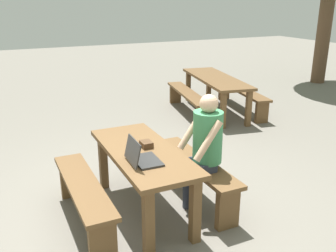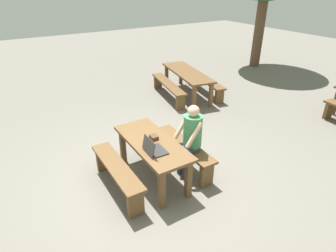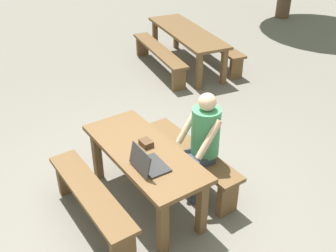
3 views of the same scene
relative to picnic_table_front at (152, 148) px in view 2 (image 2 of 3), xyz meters
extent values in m
plane|color=slate|center=(0.00, 0.00, -0.59)|extent=(30.00, 30.00, 0.00)
cube|color=brown|center=(0.00, 0.00, 0.10)|extent=(1.62, 0.67, 0.05)
cube|color=brown|center=(-0.71, -0.23, -0.26)|extent=(0.09, 0.09, 0.67)
cube|color=brown|center=(0.71, -0.23, -0.26)|extent=(0.09, 0.09, 0.67)
cube|color=brown|center=(-0.71, 0.23, -0.26)|extent=(0.09, 0.09, 0.67)
cube|color=brown|center=(0.71, 0.23, -0.26)|extent=(0.09, 0.09, 0.67)
cube|color=brown|center=(0.00, -0.64, -0.13)|extent=(1.51, 0.30, 0.05)
cube|color=brown|center=(-0.65, -0.64, -0.37)|extent=(0.08, 0.24, 0.43)
cube|color=brown|center=(0.65, -0.64, -0.37)|extent=(0.08, 0.24, 0.43)
cube|color=brown|center=(0.00, 0.64, -0.13)|extent=(1.51, 0.30, 0.05)
cube|color=brown|center=(-0.65, 0.64, -0.37)|extent=(0.08, 0.24, 0.43)
cube|color=brown|center=(0.65, 0.64, -0.37)|extent=(0.08, 0.24, 0.43)
cube|color=#2D2D2D|center=(0.29, -0.07, 0.14)|extent=(0.36, 0.24, 0.02)
cube|color=#2D2D2D|center=(0.29, -0.21, 0.26)|extent=(0.35, 0.07, 0.23)
cube|color=black|center=(0.29, -0.20, 0.26)|extent=(0.32, 0.06, 0.21)
cube|color=#4C331E|center=(-0.05, 0.06, 0.16)|extent=(0.14, 0.11, 0.06)
cylinder|color=#333847|center=(0.14, 0.46, -0.35)|extent=(0.10, 0.10, 0.48)
cylinder|color=#333847|center=(0.32, 0.46, -0.35)|extent=(0.10, 0.10, 0.48)
cube|color=#333847|center=(0.23, 0.55, -0.07)|extent=(0.28, 0.28, 0.12)
cylinder|color=#3F8C59|center=(0.23, 0.64, 0.24)|extent=(0.31, 0.31, 0.55)
cylinder|color=#DBAD89|center=(0.06, 0.54, 0.28)|extent=(0.07, 0.32, 0.41)
cylinder|color=#DBAD89|center=(0.41, 0.54, 0.28)|extent=(0.07, 0.32, 0.41)
sphere|color=#DBAD89|center=(0.23, 0.64, 0.60)|extent=(0.19, 0.19, 0.19)
cube|color=brown|center=(0.14, 5.11, -0.25)|extent=(0.10, 0.10, 0.69)
cube|color=brown|center=(0.20, 4.77, -0.38)|extent=(0.10, 0.25, 0.42)
cube|color=brown|center=(-2.87, 2.70, 0.10)|extent=(2.28, 1.08, 0.05)
cube|color=brown|center=(-3.89, 2.64, -0.26)|extent=(0.10, 0.10, 0.66)
cube|color=brown|center=(-1.93, 2.28, -0.26)|extent=(0.10, 0.10, 0.66)
cube|color=brown|center=(-3.80, 3.12, -0.26)|extent=(0.10, 0.10, 0.66)
cube|color=brown|center=(-1.84, 2.76, -0.26)|extent=(0.10, 0.10, 0.66)
cube|color=brown|center=(-2.97, 2.13, -0.17)|extent=(1.99, 0.65, 0.05)
cube|color=brown|center=(-3.84, 2.29, -0.39)|extent=(0.12, 0.25, 0.40)
cube|color=brown|center=(-2.10, 1.97, -0.39)|extent=(0.12, 0.25, 0.40)
cube|color=brown|center=(-2.76, 3.27, -0.17)|extent=(1.99, 0.65, 0.05)
cube|color=brown|center=(-3.63, 3.43, -0.39)|extent=(0.12, 0.25, 0.40)
cube|color=brown|center=(-1.89, 3.10, -0.39)|extent=(0.12, 0.25, 0.40)
cylinder|color=brown|center=(-4.08, 6.79, 0.87)|extent=(0.36, 0.36, 2.91)
camera|label=1|loc=(3.33, -1.29, 1.61)|focal=39.94mm
camera|label=2|loc=(3.47, -1.83, 2.46)|focal=30.10mm
camera|label=3|loc=(2.96, -1.71, 2.52)|focal=42.55mm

